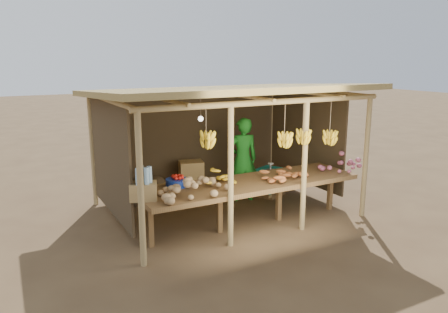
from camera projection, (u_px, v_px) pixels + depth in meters
name	position (u px, v px, depth m)	size (l,w,h in m)	color
ground	(224.00, 209.00, 8.42)	(60.00, 60.00, 0.00)	brown
stall_structure	(227.00, 111.00, 7.92)	(4.70, 3.50, 2.43)	#A48755
counter	(251.00, 185.00, 7.44)	(3.90, 1.05, 0.80)	brown
potato_heap	(196.00, 183.00, 6.66)	(1.14, 0.68, 0.37)	#99784F
sweet_potato_heap	(284.00, 169.00, 7.54)	(0.88, 0.53, 0.35)	#B3602E
onion_heap	(346.00, 162.00, 8.03)	(0.91, 0.55, 0.36)	#B65871
banana_pile	(218.00, 174.00, 7.25)	(0.59, 0.35, 0.35)	yellow
tomato_basin	(177.00, 182.00, 7.14)	(0.36, 0.36, 0.19)	navy
bottle_box	(143.00, 187.00, 6.46)	(0.48, 0.43, 0.50)	olive
vendor	(243.00, 159.00, 8.82)	(0.62, 0.41, 1.70)	#186F1A
tarp_crate	(270.00, 181.00, 9.23)	(0.78, 0.74, 0.74)	brown
carton_stack	(184.00, 183.00, 8.96)	(1.11, 0.52, 0.77)	olive
burlap_sacks	(147.00, 189.00, 8.79)	(0.88, 0.46, 0.62)	#44341F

